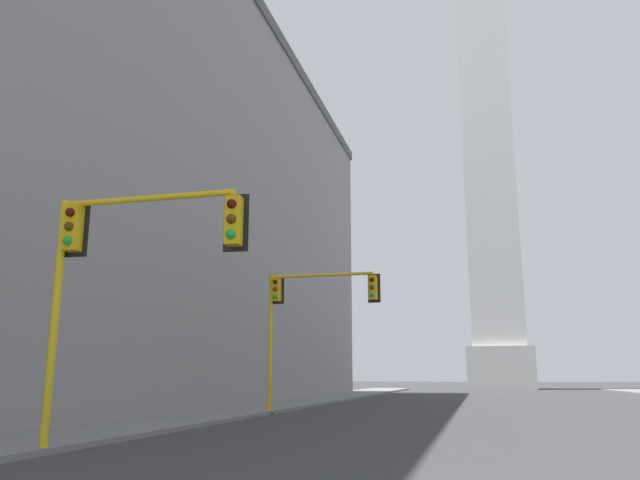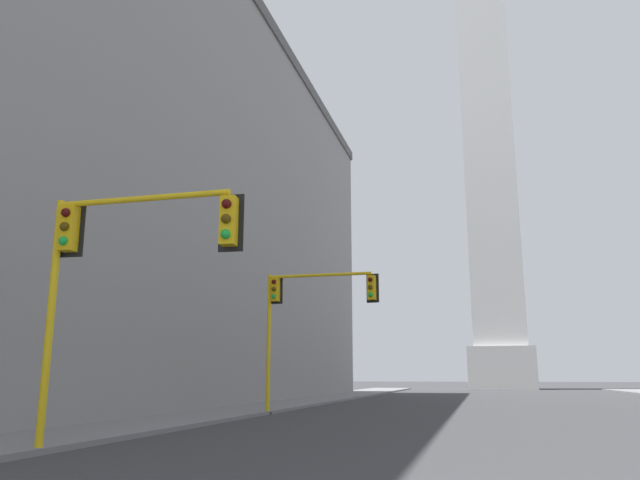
# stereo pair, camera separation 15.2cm
# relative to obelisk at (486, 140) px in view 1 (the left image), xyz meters

# --- Properties ---
(sidewalk_left) EXTENTS (5.00, 103.49, 0.15)m
(sidewalk_left) POSITION_rel_obelisk_xyz_m (-14.26, -55.20, -35.29)
(sidewalk_left) COLOR slate
(sidewalk_left) RESTS_ON ground_plane
(building_left) EXTENTS (29.96, 59.26, 25.86)m
(building_left) POSITION_rel_obelisk_xyz_m (-30.08, -54.46, -22.43)
(building_left) COLOR gray
(building_left) RESTS_ON ground_plane
(obelisk) EXTENTS (8.65, 8.65, 73.48)m
(obelisk) POSITION_rel_obelisk_xyz_m (0.00, 0.00, 0.00)
(obelisk) COLOR silver
(obelisk) RESTS_ON ground_plane
(traffic_light_near_left) EXTENTS (4.84, 0.52, 5.83)m
(traffic_light_near_left) POSITION_rel_obelisk_xyz_m (-10.42, -76.42, -30.93)
(traffic_light_near_left) COLOR yellow
(traffic_light_near_left) RESTS_ON ground_plane
(traffic_light_mid_left) EXTENTS (5.38, 0.52, 6.38)m
(traffic_light_mid_left) POSITION_rel_obelisk_xyz_m (-10.21, -61.20, -30.49)
(traffic_light_mid_left) COLOR yellow
(traffic_light_mid_left) RESTS_ON ground_plane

